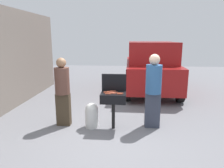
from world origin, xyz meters
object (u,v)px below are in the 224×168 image
Objects in this scene: hot_dog_4 at (121,93)px; hot_dog_10 at (115,92)px; hot_dog_0 at (112,93)px; hot_dog_7 at (113,93)px; bbq_grill at (113,99)px; propane_tank at (92,115)px; hot_dog_8 at (113,91)px; hot_dog_5 at (111,92)px; person_right at (153,89)px; hot_dog_3 at (107,92)px; person_left at (63,89)px; hot_dog_2 at (120,94)px; hot_dog_6 at (110,91)px; hot_dog_1 at (106,92)px; parked_minivan at (150,67)px; hot_dog_9 at (108,94)px.

hot_dog_4 and hot_dog_10 have the same top height.
hot_dog_0 and hot_dog_7 have the same top height.
bbq_grill is 0.16m from hot_dog_0.
hot_dog_8 is at bearing 11.31° from propane_tank.
person_right is (1.02, 0.10, 0.07)m from hot_dog_5.
person_left is (-1.11, 0.08, 0.02)m from hot_dog_3.
hot_dog_4 is (0.02, 0.07, 0.00)m from hot_dog_2.
hot_dog_0 is at bearing -25.59° from hot_dog_3.
hot_dog_6 is (-0.27, 0.14, 0.00)m from hot_dog_4.
propane_tank is (-0.38, 0.00, -0.58)m from hot_dog_3.
parked_minivan reaches higher than hot_dog_1.
hot_dog_7 is at bearing -85.52° from hot_dog_8.
person_left reaches higher than bbq_grill.
bbq_grill is at bearing -3.50° from propane_tank.
bbq_grill is at bearing 29.58° from hot_dog_0.
hot_dog_5 is at bearing 4.58° from propane_tank.
bbq_grill is 6.85× the size of hot_dog_1.
bbq_grill is 0.20× the size of parked_minivan.
hot_dog_0 is 0.14m from hot_dog_6.
hot_dog_5 and hot_dog_9 have the same top height.
hot_dog_7 and hot_dog_10 have the same top height.
bbq_grill is at bearing -80.10° from hot_dog_8.
person_left is at bearing 168.72° from hot_dog_9.
parked_minivan reaches higher than hot_dog_6.
hot_dog_0 is (-0.04, -0.02, 0.15)m from bbq_grill.
hot_dog_3 is 1.11m from person_left.
hot_dog_0 is at bearing -6.61° from propane_tank.
person_left is (-1.23, 0.14, 0.02)m from hot_dog_0.
hot_dog_3 is at bearing 154.41° from hot_dog_0.
parked_minivan is at bearing 64.88° from propane_tank.
hot_dog_3 is at bearing 104.23° from hot_dog_9.
hot_dog_6 is at bearing 70.31° from parked_minivan.
parked_minivan reaches higher than hot_dog_2.
hot_dog_2 is 0.21× the size of propane_tank.
hot_dog_0 is 4.04m from parked_minivan.
hot_dog_4 is at bearing 74.63° from parked_minivan.
hot_dog_6 is 0.19m from hot_dog_7.
person_left reaches higher than hot_dog_10.
hot_dog_8 is 0.97m from person_right.
hot_dog_0 is 0.21× the size of propane_tank.
propane_tank is at bearing 173.39° from hot_dog_0.
propane_tank is (-0.52, -0.10, -0.58)m from hot_dog_8.
hot_dog_6 and hot_dog_10 have the same top height.
propane_tank is (-0.47, -0.04, -0.58)m from hot_dog_5.
parked_minivan is at bearing 71.18° from hot_dog_8.
parked_minivan is (1.77, 3.77, 0.70)m from propane_tank.
person_right reaches higher than hot_dog_0.
hot_dog_2 and hot_dog_5 have the same top height.
hot_dog_3 is 1.00× the size of hot_dog_9.
hot_dog_0 and hot_dog_5 have the same top height.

